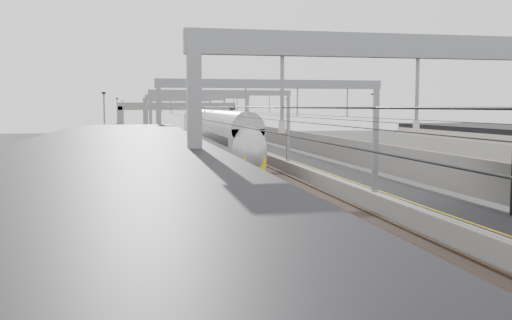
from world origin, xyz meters
name	(u,v)px	position (x,y,z in m)	size (l,w,h in m)	color
platform_left	(132,166)	(-8.00, 45.00, 0.50)	(4.00, 120.00, 1.00)	black
platform_right	(297,163)	(8.00, 45.00, 0.50)	(4.00, 120.00, 1.00)	black
tracks	(217,169)	(0.00, 45.00, 0.05)	(11.40, 140.00, 0.20)	black
overhead_line	(208,106)	(0.00, 51.62, 6.14)	(13.00, 140.00, 6.60)	gray
canopy_left	(109,153)	(-8.02, 2.99, 5.09)	(4.40, 30.00, 4.24)	black
overbridge	(177,111)	(0.00, 100.00, 5.31)	(22.00, 2.20, 6.90)	gray
wall_left	(97,155)	(-11.20, 45.00, 1.60)	(0.30, 120.00, 3.20)	gray
wall_right	(327,152)	(11.20, 45.00, 1.60)	(0.30, 120.00, 3.20)	gray
train	(214,139)	(1.50, 58.54, 2.22)	(2.88, 52.39, 4.54)	maroon
signal_green	(155,135)	(-5.20, 66.76, 2.42)	(0.32, 0.32, 3.48)	black
signal_red_near	(223,136)	(3.20, 62.34, 2.42)	(0.32, 0.32, 3.48)	black
signal_red_far	(225,131)	(5.40, 75.79, 2.42)	(0.32, 0.32, 3.48)	black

